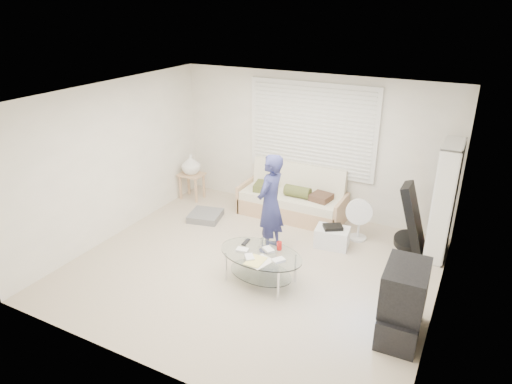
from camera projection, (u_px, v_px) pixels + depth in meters
The scene contains 13 objects.
ground at pixel (252, 267), 6.69m from camera, with size 5.00×5.00×0.00m, color #BAA891.
room_shell at pixel (268, 152), 6.44m from camera, with size 5.02×4.52×2.51m.
window_blinds at pixel (311, 129), 7.88m from camera, with size 2.32×0.08×1.62m.
futon_sofa at pixel (293, 200), 8.17m from camera, with size 1.89×0.76×0.92m.
grey_floor_pillow at pixel (205, 216), 8.14m from camera, with size 0.53×0.53×0.12m, color slate.
side_table at pixel (191, 166), 8.75m from camera, with size 0.45×0.37×0.90m.
bookshelf at pixel (444, 201), 6.69m from camera, with size 0.28×0.75×1.78m.
guitar_case at pixel (412, 225), 6.86m from camera, with size 0.47×0.42×1.11m.
floor_fan at pixel (360, 216), 7.32m from camera, with size 0.44×0.29×0.71m.
storage_bin at pixel (332, 237), 7.20m from camera, with size 0.56×0.42×0.36m.
tv_unit at pixel (403, 302), 5.20m from camera, with size 0.49×0.85×0.91m.
coffee_table at pixel (261, 259), 6.22m from camera, with size 1.27×0.87×0.57m.
standing_person at pixel (270, 204), 6.86m from camera, with size 0.57×0.38×1.57m, color navy.
Camera 1 is at (2.69, -5.05, 3.63)m, focal length 32.00 mm.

